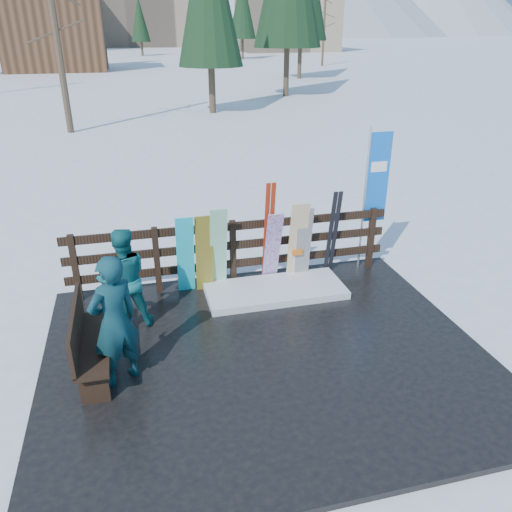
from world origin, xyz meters
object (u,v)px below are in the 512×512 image
object	(u,v)px
snowboard_0	(185,255)
snowboard_2	(205,254)
snowboard_3	(272,248)
person_front	(114,322)
bench	(87,339)
snowboard_5	(298,242)
rental_flag	(374,183)
person_back	(124,279)
snowboard_1	(218,249)
snowboard_4	(303,244)

from	to	relation	value
snowboard_0	snowboard_2	size ratio (longest dim) A/B	1.02
snowboard_3	person_front	xyz separation A→B (m)	(-2.59, -2.09, 0.19)
bench	snowboard_5	bearing A→B (deg)	28.41
rental_flag	person_back	world-z (taller)	rental_flag
person_front	person_back	size ratio (longest dim) A/B	1.11
snowboard_1	snowboard_5	xyz separation A→B (m)	(1.39, 0.00, -0.02)
snowboard_0	snowboard_2	xyz separation A→B (m)	(0.32, 0.00, -0.01)
person_back	rental_flag	bearing A→B (deg)	-176.10
person_front	person_back	xyz separation A→B (m)	(0.11, 1.31, -0.09)
snowboard_3	rental_flag	size ratio (longest dim) A/B	0.54
snowboard_3	person_back	world-z (taller)	person_back
snowboard_4	rental_flag	bearing A→B (deg)	11.06
snowboard_5	person_front	size ratio (longest dim) A/B	0.85
snowboard_5	person_front	distance (m)	3.69
snowboard_1	snowboard_5	world-z (taller)	snowboard_1
snowboard_3	snowboard_5	bearing A→B (deg)	-0.00
snowboard_1	person_back	xyz separation A→B (m)	(-1.54, -0.78, 0.03)
snowboard_3	person_front	world-z (taller)	person_front
snowboard_1	person_front	world-z (taller)	person_front
snowboard_1	person_back	size ratio (longest dim) A/B	0.98
snowboard_2	snowboard_3	xyz separation A→B (m)	(1.17, 0.00, -0.02)
snowboard_2	rental_flag	xyz separation A→B (m)	(3.11, 0.27, 0.91)
snowboard_3	rental_flag	distance (m)	2.17
snowboard_0	person_back	xyz separation A→B (m)	(-0.99, -0.78, 0.08)
person_back	bench	bearing A→B (deg)	55.86
snowboard_0	snowboard_4	xyz separation A→B (m)	(2.04, 0.00, -0.02)
snowboard_4	person_back	distance (m)	3.13
bench	snowboard_1	bearing A→B (deg)	42.35
rental_flag	person_front	size ratio (longest dim) A/B	1.49
snowboard_1	snowboard_2	distance (m)	0.24
snowboard_2	snowboard_3	size ratio (longest dim) A/B	1.00
bench	rental_flag	distance (m)	5.45
snowboard_2	person_front	bearing A→B (deg)	-124.09
bench	snowboard_0	bearing A→B (deg)	51.38
bench	snowboard_0	world-z (taller)	snowboard_0
snowboard_4	person_front	bearing A→B (deg)	-146.37
snowboard_0	bench	bearing A→B (deg)	-128.62
snowboard_3	snowboard_5	xyz separation A→B (m)	(0.45, -0.00, 0.06)
snowboard_3	rental_flag	world-z (taller)	rental_flag
snowboard_0	snowboard_3	xyz separation A→B (m)	(1.49, 0.00, -0.03)
snowboard_3	snowboard_5	size ratio (longest dim) A/B	0.95
snowboard_4	rental_flag	distance (m)	1.68
snowboard_3	snowboard_1	bearing A→B (deg)	-180.00
snowboard_4	person_back	size ratio (longest dim) A/B	0.88
person_front	person_back	world-z (taller)	person_front
snowboard_3	rental_flag	bearing A→B (deg)	7.93
rental_flag	person_back	distance (m)	4.61
snowboard_1	snowboard_2	size ratio (longest dim) A/B	1.10
snowboard_2	snowboard_0	bearing A→B (deg)	-180.00
bench	snowboard_3	xyz separation A→B (m)	(2.96, 1.85, 0.16)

